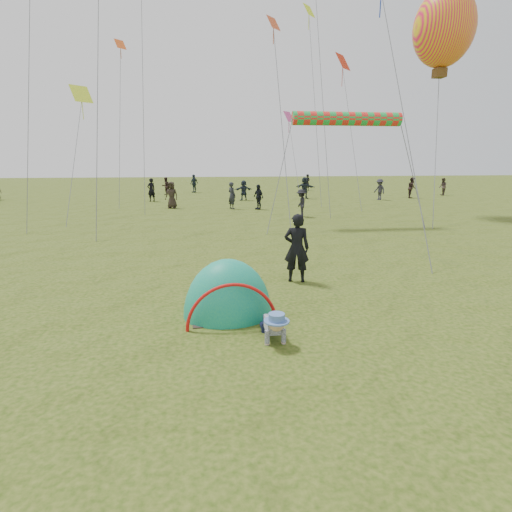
{
  "coord_description": "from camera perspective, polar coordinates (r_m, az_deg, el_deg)",
  "views": [
    {
      "loc": [
        -0.92,
        -5.9,
        3.26
      ],
      "look_at": [
        0.29,
        3.28,
        1.0
      ],
      "focal_mm": 28.0,
      "sensor_mm": 36.0,
      "label": 1
    }
  ],
  "objects": [
    {
      "name": "ground",
      "position": [
        6.8,
        1.25,
        -14.94
      ],
      "size": [
        140.0,
        140.0,
        0.0
      ],
      "primitive_type": "plane",
      "color": "#1F3909"
    },
    {
      "name": "crawling_toddler",
      "position": [
        7.4,
        2.57,
        -9.74
      ],
      "size": [
        0.6,
        0.84,
        0.63
      ],
      "primitive_type": null,
      "rotation": [
        0.0,
        0.0,
        0.02
      ],
      "color": "black",
      "rests_on": "ground"
    },
    {
      "name": "popup_tent",
      "position": [
        8.7,
        -4.01,
        -8.33
      ],
      "size": [
        2.0,
        1.69,
        2.45
      ],
      "primitive_type": "ellipsoid",
      "rotation": [
        0.0,
        0.0,
        0.07
      ],
      "color": "#0B7C77",
      "rests_on": "ground"
    },
    {
      "name": "standing_adult",
      "position": [
        10.76,
        5.83,
        1.14
      ],
      "size": [
        0.76,
        0.59,
        1.86
      ],
      "primitive_type": "imported",
      "rotation": [
        0.0,
        0.0,
        2.91
      ],
      "color": "black",
      "rests_on": "ground"
    },
    {
      "name": "crowd_person_0",
      "position": [
        26.82,
        -3.47,
        8.62
      ],
      "size": [
        0.71,
        0.77,
        1.77
      ],
      "primitive_type": "imported",
      "rotation": [
        0.0,
        0.0,
        2.15
      ],
      "color": "#20222A",
      "rests_on": "ground"
    },
    {
      "name": "crowd_person_1",
      "position": [
        38.5,
        -12.77,
        9.73
      ],
      "size": [
        0.99,
        0.96,
        1.61
      ],
      "primitive_type": "imported",
      "rotation": [
        0.0,
        0.0,
        3.83
      ],
      "color": "black",
      "rests_on": "ground"
    },
    {
      "name": "crowd_person_2",
      "position": [
        40.49,
        -8.83,
        10.2
      ],
      "size": [
        0.99,
        1.08,
        1.77
      ],
      "primitive_type": "imported",
      "rotation": [
        0.0,
        0.0,
        4.03
      ],
      "color": "#23303A",
      "rests_on": "ground"
    },
    {
      "name": "crowd_person_3",
      "position": [
        23.2,
        6.46,
        7.52
      ],
      "size": [
        0.63,
        1.05,
        1.58
      ],
      "primitive_type": "imported",
      "rotation": [
        0.0,
        0.0,
        4.67
      ],
      "color": "black",
      "rests_on": "ground"
    },
    {
      "name": "crowd_person_4",
      "position": [
        27.76,
        -11.97,
        8.52
      ],
      "size": [
        1.01,
        0.83,
        1.78
      ],
      "primitive_type": "imported",
      "rotation": [
        0.0,
        0.0,
        5.93
      ],
      "color": "black",
      "rests_on": "ground"
    },
    {
      "name": "crowd_person_5",
      "position": [
        32.46,
        -1.78,
        9.37
      ],
      "size": [
        1.55,
        0.8,
        1.6
      ],
      "primitive_type": "imported",
      "rotation": [
        0.0,
        0.0,
        3.37
      ],
      "color": "#222A3B",
      "rests_on": "ground"
    },
    {
      "name": "crowd_person_6",
      "position": [
        32.58,
        -14.73,
        9.12
      ],
      "size": [
        0.78,
        0.74,
        1.8
      ],
      "primitive_type": "imported",
      "rotation": [
        0.0,
        0.0,
        3.81
      ],
      "color": "black",
      "rests_on": "ground"
    },
    {
      "name": "crowd_person_7",
      "position": [
        36.84,
        21.38,
        9.07
      ],
      "size": [
        0.95,
        1.05,
        1.74
      ],
      "primitive_type": "imported",
      "rotation": [
        0.0,
        0.0,
        1.14
      ],
      "color": "black",
      "rests_on": "ground"
    },
    {
      "name": "crowd_person_8",
      "position": [
        26.49,
        0.34,
        8.43
      ],
      "size": [
        0.8,
        1.03,
        1.63
      ],
      "primitive_type": "imported",
      "rotation": [
        0.0,
        0.0,
        5.2
      ],
      "color": "black",
      "rests_on": "ground"
    },
    {
      "name": "crowd_person_9",
      "position": [
        34.26,
        17.23,
        9.07
      ],
      "size": [
        0.95,
        1.23,
        1.68
      ],
      "primitive_type": "imported",
      "rotation": [
        0.0,
        0.0,
        5.04
      ],
      "color": "#282630",
      "rests_on": "ground"
    },
    {
      "name": "crowd_person_11",
      "position": [
        34.19,
        6.96,
        9.65
      ],
      "size": [
        1.65,
        1.4,
        1.79
      ],
      "primitive_type": "imported",
      "rotation": [
        0.0,
        0.0,
        2.51
      ],
      "color": "#1F282F",
      "rests_on": "ground"
    },
    {
      "name": "crowd_person_12",
      "position": [
        42.74,
        7.34,
        10.38
      ],
      "size": [
        0.7,
        0.74,
        1.71
      ],
      "primitive_type": "imported",
      "rotation": [
        0.0,
        0.0,
        5.34
      ],
      "color": "black",
      "rests_on": "ground"
    },
    {
      "name": "crowd_person_13",
      "position": [
        40.56,
        25.12,
        8.95
      ],
      "size": [
        0.81,
        0.92,
        1.58
      ],
      "primitive_type": "imported",
      "rotation": [
        0.0,
        0.0,
        4.39
      ],
      "color": "#423530",
      "rests_on": "ground"
    },
    {
      "name": "balloon_kite",
      "position": [
        27.07,
        25.22,
        26.88
      ],
      "size": [
        3.26,
        3.26,
        4.57
      ],
      "primitive_type": null,
      "color": "#E5BC07"
    },
    {
      "name": "rainbow_tube_kite",
      "position": [
        20.47,
        12.88,
        18.56
      ],
      "size": [
        5.28,
        0.64,
        0.64
      ],
      "primitive_type": "cylinder",
      "rotation": [
        0.0,
        1.57,
        0.0
      ],
      "color": "red"
    },
    {
      "name": "diamond_kite_0",
      "position": [
        31.63,
        12.32,
        25.5
      ],
      "size": [
        1.38,
        1.38,
        1.12
      ],
      "primitive_type": "plane",
      "rotation": [
        1.05,
        0.0,
        0.79
      ],
      "color": "red"
    },
    {
      "name": "diamond_kite_2",
      "position": [
        34.42,
        7.59,
        31.44
      ],
      "size": [
        1.1,
        1.1,
        0.89
      ],
      "primitive_type": "plane",
      "rotation": [
        1.05,
        0.0,
        0.79
      ],
      "color": "#D2EE1A"
    },
    {
      "name": "diamond_kite_6",
      "position": [
        22.51,
        2.52,
        30.31
      ],
      "size": [
        0.79,
        0.79,
        0.65
      ],
      "primitive_type": "plane",
      "rotation": [
        1.05,
        0.0,
        0.79
      ],
      "color": "#D04D23"
    },
    {
      "name": "diamond_kite_7",
      "position": [
        34.25,
        -18.83,
        26.73
      ],
      "size": [
        0.83,
        0.83,
        0.68
      ],
      "primitive_type": "plane",
      "rotation": [
        1.05,
        0.0,
        0.79
      ],
      "color": "#FE5F20"
    },
    {
      "name": "diamond_kite_8",
      "position": [
        26.56,
        -23.7,
        20.45
      ],
      "size": [
        1.19,
        1.19,
        0.97
      ],
      "primitive_type": "plane",
      "rotation": [
        1.05,
        0.0,
        0.79
      ],
      "color": "#DEF52E"
    },
    {
      "name": "diamond_kite_11",
      "position": [
        36.74,
        4.73,
        19.21
      ],
      "size": [
        1.12,
        1.12,
        0.91
      ],
      "primitive_type": "plane",
      "rotation": [
        1.05,
        0.0,
        0.79
      ],
      "color": "#CF448D"
    }
  ]
}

